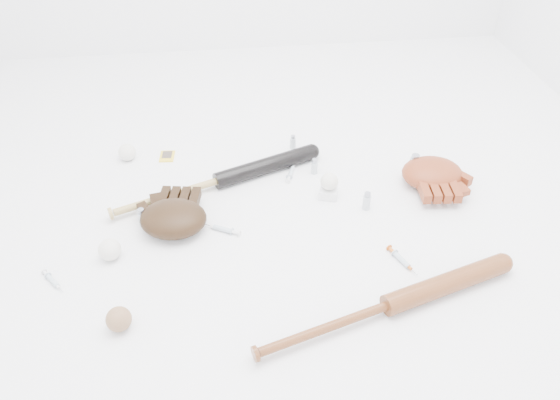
{
  "coord_description": "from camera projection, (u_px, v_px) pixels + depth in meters",
  "views": [
    {
      "loc": [
        -0.14,
        -1.45,
        1.27
      ],
      "look_at": [
        0.04,
        0.04,
        0.06
      ],
      "focal_mm": 35.0,
      "sensor_mm": 36.0,
      "label": 1
    }
  ],
  "objects": [
    {
      "name": "baseball_on_pedestal",
      "position": [
        329.0,
        181.0,
        1.99
      ],
      "size": [
        0.06,
        0.06,
        0.06
      ],
      "primitive_type": "sphere",
      "color": "silver",
      "rests_on": "pedestal"
    },
    {
      "name": "vial_1",
      "position": [
        293.0,
        142.0,
        2.27
      ],
      "size": [
        0.02,
        0.02,
        0.06
      ],
      "primitive_type": "cylinder",
      "color": "#B0BBC1",
      "rests_on": "ground"
    },
    {
      "name": "glove_dark",
      "position": [
        173.0,
        218.0,
        1.86
      ],
      "size": [
        0.32,
        0.32,
        0.1
      ],
      "primitive_type": null,
      "rotation": [
        0.0,
        0.0,
        -0.17
      ],
      "color": "black",
      "rests_on": "ground"
    },
    {
      "name": "baseball_upper",
      "position": [
        127.0,
        152.0,
        2.2
      ],
      "size": [
        0.07,
        0.07,
        0.07
      ],
      "primitive_type": "sphere",
      "color": "silver",
      "rests_on": "ground"
    },
    {
      "name": "syringe_4",
      "position": [
        425.0,
        163.0,
        2.19
      ],
      "size": [
        0.15,
        0.05,
        0.02
      ],
      "primitive_type": null,
      "rotation": [
        0.0,
        0.0,
        3.34
      ],
      "color": "#ADBCC6",
      "rests_on": "ground"
    },
    {
      "name": "syringe_1",
      "position": [
        223.0,
        229.0,
        1.88
      ],
      "size": [
        0.15,
        0.1,
        0.02
      ],
      "primitive_type": null,
      "rotation": [
        0.0,
        0.0,
        2.65
      ],
      "color": "#ADBCC6",
      "rests_on": "ground"
    },
    {
      "name": "vial_0",
      "position": [
        314.0,
        166.0,
        2.13
      ],
      "size": [
        0.02,
        0.02,
        0.07
      ],
      "primitive_type": "cylinder",
      "color": "#B0BBC1",
      "rests_on": "ground"
    },
    {
      "name": "baseball_left",
      "position": [
        110.0,
        250.0,
        1.76
      ],
      "size": [
        0.07,
        0.07,
        0.07
      ],
      "primitive_type": "sphere",
      "color": "silver",
      "rests_on": "ground"
    },
    {
      "name": "baseball_aged",
      "position": [
        119.0,
        319.0,
        1.54
      ],
      "size": [
        0.07,
        0.07,
        0.07
      ],
      "primitive_type": "sphere",
      "color": "#8A6342",
      "rests_on": "ground"
    },
    {
      "name": "vial_3",
      "position": [
        414.0,
        165.0,
        2.12
      ],
      "size": [
        0.04,
        0.04,
        0.09
      ],
      "primitive_type": "cylinder",
      "color": "#B0BBC1",
      "rests_on": "ground"
    },
    {
      "name": "glove_tan",
      "position": [
        432.0,
        173.0,
        2.07
      ],
      "size": [
        0.3,
        0.3,
        0.1
      ],
      "primitive_type": null,
      "rotation": [
        0.0,
        0.0,
        3.05
      ],
      "color": "maroon",
      "rests_on": "ground"
    },
    {
      "name": "vial_2",
      "position": [
        367.0,
        201.0,
        1.96
      ],
      "size": [
        0.03,
        0.03,
        0.07
      ],
      "primitive_type": "cylinder",
      "color": "#B0BBC1",
      "rests_on": "ground"
    },
    {
      "name": "vial_4",
      "position": [
        142.0,
        217.0,
        1.89
      ],
      "size": [
        0.03,
        0.03,
        0.07
      ],
      "primitive_type": "cylinder",
      "color": "#B0BBC1",
      "rests_on": "ground"
    },
    {
      "name": "bat_wood",
      "position": [
        388.0,
        305.0,
        1.59
      ],
      "size": [
        0.87,
        0.32,
        0.07
      ],
      "primitive_type": null,
      "rotation": [
        0.0,
        0.0,
        0.29
      ],
      "color": "brown",
      "rests_on": "ground"
    },
    {
      "name": "pedestal",
      "position": [
        329.0,
        192.0,
        2.03
      ],
      "size": [
        0.08,
        0.08,
        0.04
      ],
      "primitive_type": "cube",
      "rotation": [
        0.0,
        0.0,
        -0.29
      ],
      "color": "white",
      "rests_on": "ground"
    },
    {
      "name": "syringe_3",
      "position": [
        402.0,
        260.0,
        1.76
      ],
      "size": [
        0.09,
        0.16,
        0.02
      ],
      "primitive_type": null,
      "rotation": [
        0.0,
        0.0,
        -1.18
      ],
      "color": "#ADBCC6",
      "rests_on": "ground"
    },
    {
      "name": "bat_dark",
      "position": [
        218.0,
        181.0,
        2.06
      ],
      "size": [
        0.84,
        0.38,
        0.06
      ],
      "primitive_type": null,
      "rotation": [
        0.0,
        0.0,
        0.37
      ],
      "color": "black",
      "rests_on": "ground"
    },
    {
      "name": "trading_card",
      "position": [
        167.0,
        156.0,
        2.24
      ],
      "size": [
        0.06,
        0.08,
        0.0
      ],
      "primitive_type": "cube",
      "rotation": [
        0.0,
        0.0,
        -0.08
      ],
      "color": "yellow",
      "rests_on": "ground"
    },
    {
      "name": "syringe_2",
      "position": [
        291.0,
        172.0,
        2.14
      ],
      "size": [
        0.07,
        0.15,
        0.02
      ],
      "primitive_type": null,
      "rotation": [
        0.0,
        0.0,
        1.23
      ],
      "color": "#ADBCC6",
      "rests_on": "ground"
    },
    {
      "name": "baseball_mid",
      "position": [
        167.0,
        224.0,
        1.86
      ],
      "size": [
        0.07,
        0.07,
        0.07
      ],
      "primitive_type": "sphere",
      "color": "silver",
      "rests_on": "ground"
    },
    {
      "name": "syringe_0",
      "position": [
        53.0,
        281.0,
        1.69
      ],
      "size": [
        0.1,
        0.12,
        0.02
      ],
      "primitive_type": null,
      "rotation": [
        0.0,
        0.0,
        -0.9
      ],
      "color": "#ADBCC6",
      "rests_on": "ground"
    }
  ]
}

